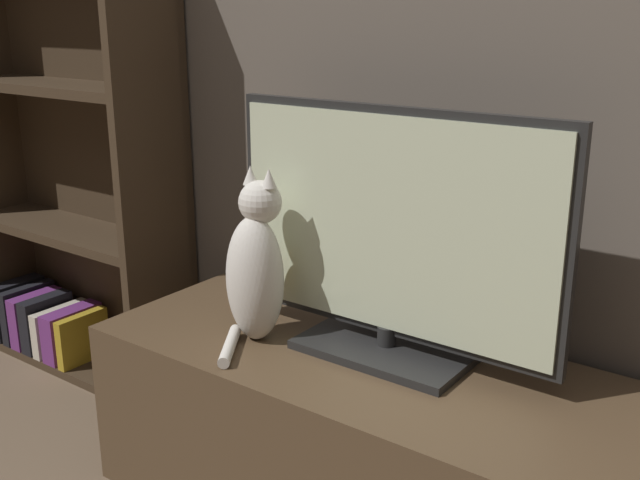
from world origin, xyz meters
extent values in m
cube|color=brown|center=(0.00, 0.92, 0.22)|extent=(1.47, 0.53, 0.44)
cube|color=black|center=(-0.05, 0.97, 0.45)|extent=(0.40, 0.24, 0.02)
cylinder|color=black|center=(-0.05, 0.97, 0.48)|extent=(0.04, 0.04, 0.05)
cube|color=black|center=(-0.05, 0.98, 0.75)|extent=(0.82, 0.02, 0.52)
cube|color=beige|center=(-0.05, 0.97, 0.75)|extent=(0.79, 0.01, 0.49)
ellipsoid|color=silver|center=(-0.34, 0.85, 0.59)|extent=(0.15, 0.13, 0.31)
ellipsoid|color=olive|center=(-0.34, 0.90, 0.58)|extent=(0.08, 0.04, 0.17)
sphere|color=silver|center=(-0.34, 0.88, 0.78)|extent=(0.10, 0.10, 0.10)
cone|color=silver|center=(-0.37, 0.88, 0.84)|extent=(0.04, 0.04, 0.04)
cone|color=silver|center=(-0.32, 0.88, 0.84)|extent=(0.04, 0.04, 0.04)
cylinder|color=silver|center=(-0.34, 0.76, 0.45)|extent=(0.13, 0.17, 0.03)
cube|color=#3D2D1E|center=(-0.90, 1.05, 0.73)|extent=(0.03, 0.28, 1.46)
cube|color=#3D2D1E|center=(-1.33, 1.18, 0.73)|extent=(0.89, 0.03, 1.46)
cube|color=#3D2D1E|center=(-1.33, 1.05, 0.01)|extent=(0.83, 0.25, 0.03)
cube|color=#3D2D1E|center=(-1.33, 1.05, 0.49)|extent=(0.83, 0.25, 0.03)
cube|color=#3D2D1E|center=(-1.33, 1.05, 0.97)|extent=(0.83, 0.25, 0.03)
cube|color=black|center=(-1.70, 1.03, 0.13)|extent=(0.07, 0.21, 0.21)
cube|color=black|center=(-1.62, 1.03, 0.13)|extent=(0.04, 0.21, 0.20)
cube|color=#6B2D75|center=(-1.57, 1.02, 0.12)|extent=(0.06, 0.20, 0.19)
cube|color=black|center=(-1.50, 1.02, 0.13)|extent=(0.06, 0.19, 0.19)
cube|color=beige|center=(-1.44, 1.03, 0.11)|extent=(0.04, 0.22, 0.16)
cube|color=#6B2D75|center=(-1.37, 1.03, 0.12)|extent=(0.07, 0.21, 0.17)
cube|color=#B79323|center=(-1.30, 1.02, 0.12)|extent=(0.03, 0.20, 0.17)
camera|label=1|loc=(0.77, -0.40, 1.20)|focal=42.00mm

